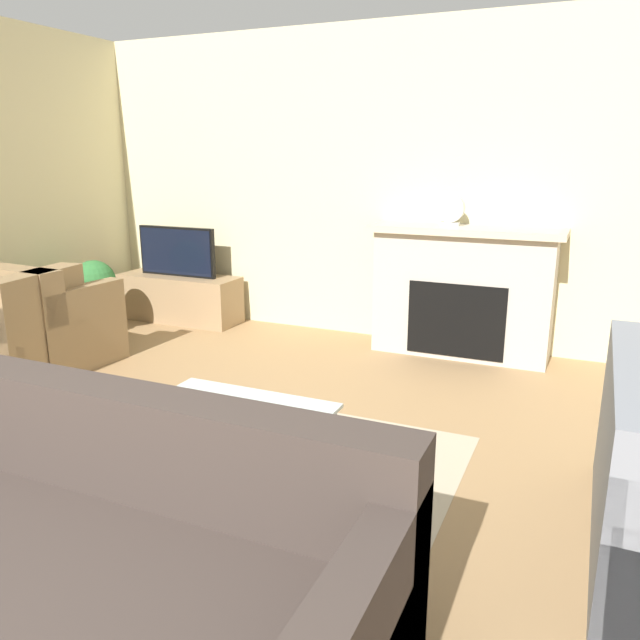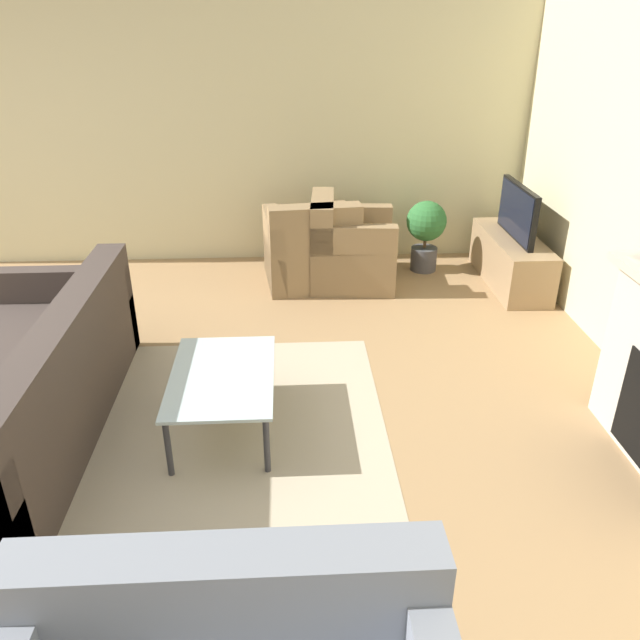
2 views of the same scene
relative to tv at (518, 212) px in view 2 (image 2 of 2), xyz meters
The scene contains 9 objects.
wall_left 2.46m from the tv, 111.23° to the right, with size 0.06×8.00×2.70m.
area_rug 3.32m from the tv, 48.10° to the right, with size 2.15×1.82×0.00m.
tv_stand 0.47m from the tv, 90.00° to the left, with size 1.24×0.42×0.46m.
tv is the anchor object (origin of this frame).
couch_sectional 4.32m from the tv, 59.24° to the right, with size 2.34×0.97×0.82m.
armchair_by_window 1.92m from the tv, 93.83° to the right, with size 0.89×0.90×0.82m.
armchair_accent 1.58m from the tv, 94.05° to the right, with size 0.83×0.82×0.82m.
coffee_table 3.33m from the tv, 49.07° to the right, with size 0.95×0.62×0.38m.
potted_plant 0.88m from the tv, 117.47° to the right, with size 0.39×0.39×0.70m.
Camera 2 is at (3.34, 2.62, 2.32)m, focal length 35.00 mm.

